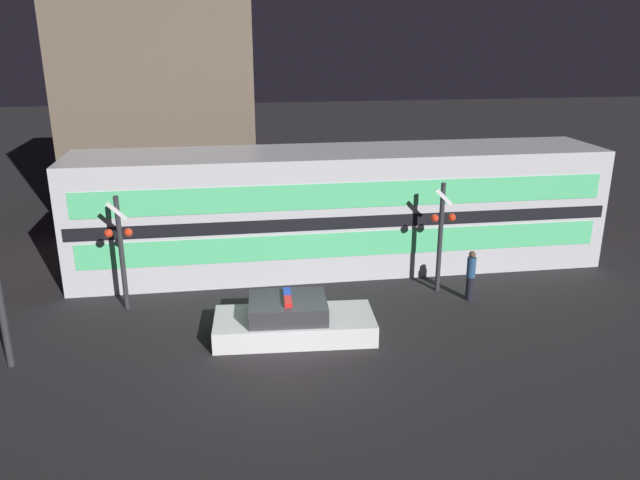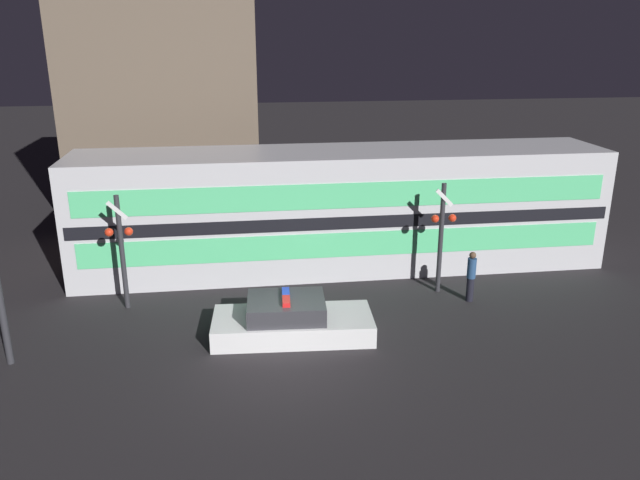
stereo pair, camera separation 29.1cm
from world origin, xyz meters
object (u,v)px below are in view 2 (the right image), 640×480
at_px(police_car, 291,321).
at_px(train, 341,210).
at_px(pedestrian, 471,276).
at_px(crossing_signal_near, 442,232).

bearing_deg(police_car, train, 69.96).
relative_size(police_car, pedestrian, 2.78).
bearing_deg(crossing_signal_near, train, 133.88).
height_order(train, pedestrian, train).
distance_m(train, pedestrian, 5.08).
relative_size(train, police_car, 4.07).
bearing_deg(pedestrian, police_car, -164.52).
bearing_deg(crossing_signal_near, pedestrian, -47.81).
distance_m(police_car, pedestrian, 5.86).
xyz_separation_m(pedestrian, crossing_signal_near, (-0.73, 0.81, 1.17)).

